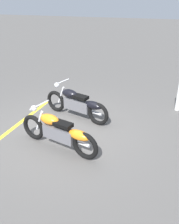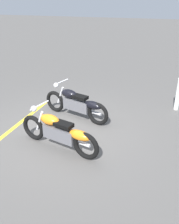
# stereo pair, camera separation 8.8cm
# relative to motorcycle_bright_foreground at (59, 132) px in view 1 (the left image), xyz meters

# --- Properties ---
(ground_plane) EXTENTS (60.00, 60.00, 0.00)m
(ground_plane) POSITION_rel_motorcycle_bright_foreground_xyz_m (-0.20, 0.84, -0.46)
(ground_plane) COLOR #514F4C
(motorcycle_bright_foreground) EXTENTS (2.16, 0.83, 1.04)m
(motorcycle_bright_foreground) POSITION_rel_motorcycle_bright_foreground_xyz_m (0.00, 0.00, 0.00)
(motorcycle_bright_foreground) COLOR black
(motorcycle_bright_foreground) RESTS_ON ground
(motorcycle_dark_foreground) EXTENTS (2.14, 0.88, 1.04)m
(motorcycle_dark_foreground) POSITION_rel_motorcycle_bright_foreground_xyz_m (-0.10, 1.66, 0.00)
(motorcycle_dark_foreground) COLOR black
(motorcycle_dark_foreground) RESTS_ON ground
(bollard_post) EXTENTS (0.14, 0.14, 1.03)m
(bollard_post) POSITION_rel_motorcycle_bright_foreground_xyz_m (2.78, 3.03, 0.05)
(bollard_post) COLOR white
(bollard_post) RESTS_ON ground
(parking_stripe_near) EXTENTS (0.39, 3.20, 0.01)m
(parking_stripe_near) POSITION_rel_motorcycle_bright_foreground_xyz_m (-1.59, 0.98, -0.46)
(parking_stripe_near) COLOR yellow
(parking_stripe_near) RESTS_ON ground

